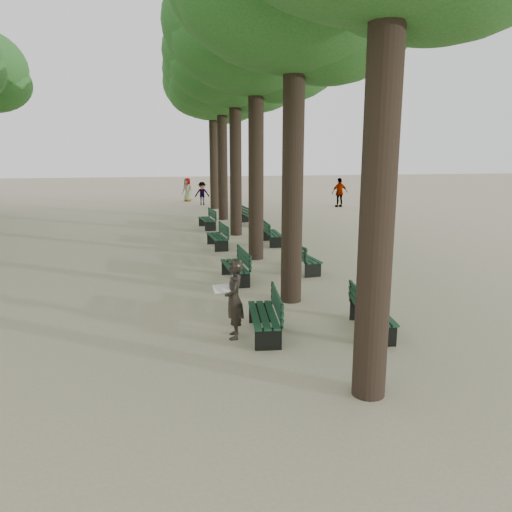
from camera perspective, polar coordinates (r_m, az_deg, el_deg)
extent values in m
plane|color=tan|center=(9.72, -0.35, -10.80)|extent=(120.00, 120.00, 0.00)
cylinder|color=#33261C|center=(7.46, 14.03, 11.45)|extent=(0.52, 0.52, 7.50)
cylinder|color=#33261C|center=(12.20, 4.26, 11.95)|extent=(0.52, 0.52, 7.50)
cylinder|color=#33261C|center=(17.08, 0.00, 12.06)|extent=(0.52, 0.52, 7.50)
ellipsoid|color=#1F581E|center=(17.52, 0.00, 25.09)|extent=(6.00, 6.00, 4.50)
cylinder|color=#33261C|center=(22.02, -2.36, 12.10)|extent=(0.52, 0.52, 7.50)
ellipsoid|color=#1F581E|center=(22.36, -2.45, 22.27)|extent=(6.00, 6.00, 4.50)
cylinder|color=#33261C|center=(26.98, -3.85, 12.11)|extent=(0.52, 0.52, 7.50)
ellipsoid|color=#1F581E|center=(27.26, -3.98, 20.44)|extent=(6.00, 6.00, 4.50)
cylinder|color=#33261C|center=(31.96, -4.88, 12.11)|extent=(0.52, 0.52, 7.50)
ellipsoid|color=#1F581E|center=(32.19, -5.02, 19.16)|extent=(6.00, 6.00, 4.50)
cube|color=black|center=(10.40, 0.83, -7.90)|extent=(0.69, 1.84, 0.45)
cube|color=black|center=(10.32, 0.84, -6.73)|extent=(0.71, 1.84, 0.04)
cube|color=black|center=(10.27, 2.40, -5.25)|extent=(0.21, 1.80, 0.40)
cube|color=black|center=(14.54, -2.47, -2.02)|extent=(0.64, 1.83, 0.45)
cube|color=black|center=(14.48, -2.48, -1.16)|extent=(0.66, 1.83, 0.04)
cube|color=black|center=(14.48, -1.41, -0.06)|extent=(0.16, 1.80, 0.40)
cube|color=black|center=(19.44, -4.49, 1.60)|extent=(0.69, 1.84, 0.45)
cube|color=black|center=(19.40, -4.50, 2.25)|extent=(0.71, 1.84, 0.04)
cube|color=black|center=(19.41, -3.71, 3.08)|extent=(0.21, 1.80, 0.40)
cube|color=black|center=(24.17, -5.65, 3.68)|extent=(0.73, 1.85, 0.45)
cube|color=black|center=(24.14, -5.66, 4.20)|extent=(0.75, 1.85, 0.04)
cube|color=black|center=(24.16, -5.02, 4.87)|extent=(0.25, 1.79, 0.40)
cube|color=black|center=(10.85, 13.18, -7.36)|extent=(0.71, 1.84, 0.45)
cube|color=black|center=(10.78, 13.23, -6.23)|extent=(0.73, 1.85, 0.04)
cube|color=black|center=(10.62, 11.86, -4.92)|extent=(0.23, 1.79, 0.40)
cube|color=black|center=(15.76, 5.44, -0.94)|extent=(0.75, 1.85, 0.45)
cube|color=black|center=(15.71, 5.45, -0.14)|extent=(0.77, 1.85, 0.04)
cube|color=black|center=(15.55, 4.52, 0.77)|extent=(0.27, 1.79, 0.40)
cube|color=black|center=(20.13, 1.94, 2.00)|extent=(0.56, 1.81, 0.45)
cube|color=black|center=(20.09, 1.94, 2.63)|extent=(0.58, 1.81, 0.04)
cube|color=black|center=(19.99, 1.16, 3.37)|extent=(0.08, 1.80, 0.40)
cube|color=black|center=(25.41, -0.64, 4.15)|extent=(0.72, 1.85, 0.45)
cube|color=black|center=(25.38, -0.65, 4.66)|extent=(0.74, 1.85, 0.04)
cube|color=black|center=(25.27, -1.26, 5.24)|extent=(0.24, 1.79, 0.40)
imported|color=black|center=(10.12, -2.50, -4.96)|extent=(0.38, 0.68, 1.63)
cube|color=white|center=(10.02, -3.94, -3.75)|extent=(0.37, 0.29, 0.12)
imported|color=#262628|center=(33.32, 9.54, 7.17)|extent=(1.15, 0.53, 1.90)
imported|color=#262628|center=(36.77, -7.84, 7.52)|extent=(0.85, 0.78, 1.68)
imported|color=#262628|center=(34.25, -6.17, 7.12)|extent=(1.03, 0.38, 1.56)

